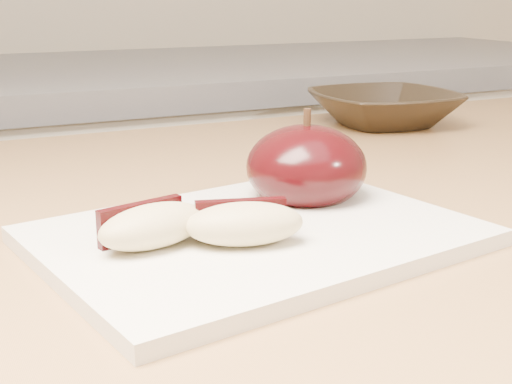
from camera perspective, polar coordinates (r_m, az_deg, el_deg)
name	(u,v)px	position (r m, az deg, el deg)	size (l,w,h in m)	color
back_cabinet	(30,335)	(1.35, -17.61, -10.86)	(2.40, 0.62, 0.94)	silver
cutting_board	(256,236)	(0.47, 0.00, -3.54)	(0.27, 0.20, 0.01)	silver
apple_half	(306,167)	(0.54, 4.04, 2.00)	(0.10, 0.10, 0.08)	black
apple_wedge_a	(152,225)	(0.44, -8.31, -2.65)	(0.08, 0.05, 0.03)	tan
apple_wedge_b	(244,223)	(0.44, -0.97, -2.51)	(0.08, 0.05, 0.03)	tan
bowl	(384,108)	(0.90, 10.17, 6.62)	(0.17, 0.17, 0.04)	black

